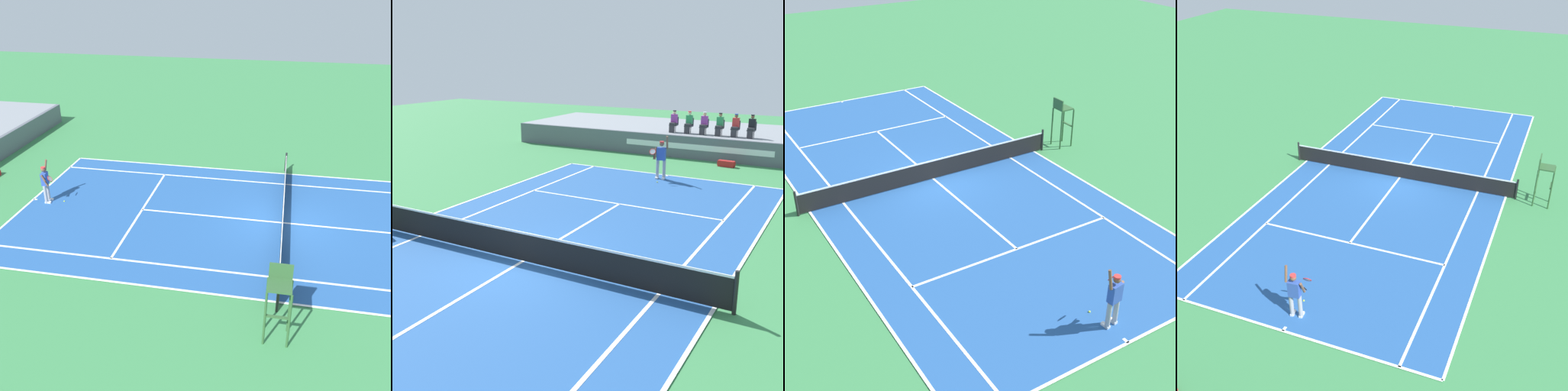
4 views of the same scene
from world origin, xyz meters
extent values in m
plane|color=#387F47|center=(0.00, 0.00, 0.00)|extent=(80.00, 80.00, 0.00)
cube|color=#235193|center=(0.00, 0.00, 0.01)|extent=(10.98, 23.78, 0.02)
cube|color=white|center=(0.00, 11.89, 0.02)|extent=(10.98, 0.10, 0.01)
cube|color=white|center=(-5.49, 0.00, 0.02)|extent=(0.10, 23.78, 0.01)
cube|color=white|center=(5.49, 0.00, 0.02)|extent=(0.10, 23.78, 0.01)
cube|color=white|center=(-4.11, 0.00, 0.02)|extent=(0.10, 23.78, 0.01)
cube|color=white|center=(4.11, 0.00, 0.02)|extent=(0.10, 23.78, 0.01)
cube|color=white|center=(0.00, 6.40, 0.02)|extent=(8.22, 0.10, 0.01)
cube|color=white|center=(0.00, 0.00, 0.02)|extent=(0.10, 12.80, 0.01)
cube|color=white|center=(0.00, 11.79, 0.02)|extent=(0.10, 0.20, 0.01)
cylinder|color=black|center=(-5.94, 0.00, 0.54)|extent=(0.10, 0.10, 1.07)
cylinder|color=black|center=(5.94, 0.00, 0.54)|extent=(0.10, 0.10, 1.07)
cube|color=black|center=(0.00, 0.00, 0.48)|extent=(11.78, 0.02, 0.84)
cube|color=white|center=(0.00, 0.00, 0.90)|extent=(11.78, 0.03, 0.06)
cylinder|color=#9E9EA3|center=(0.08, 11.10, 0.46)|extent=(0.15, 0.15, 0.92)
cylinder|color=#9E9EA3|center=(-0.24, 11.06, 0.46)|extent=(0.15, 0.15, 0.92)
cube|color=white|center=(0.09, 11.04, 0.05)|extent=(0.15, 0.29, 0.10)
cube|color=white|center=(-0.23, 11.00, 0.05)|extent=(0.15, 0.29, 0.10)
cube|color=#2D4CA8|center=(-0.08, 11.08, 1.22)|extent=(0.42, 0.28, 0.60)
sphere|color=brown|center=(-0.08, 11.08, 1.69)|extent=(0.22, 0.22, 0.22)
cylinder|color=red|center=(-0.08, 11.08, 1.78)|extent=(0.21, 0.21, 0.06)
cylinder|color=brown|center=(0.18, 11.08, 1.78)|extent=(0.11, 0.22, 0.61)
cylinder|color=brown|center=(-0.33, 10.95, 1.24)|extent=(0.13, 0.33, 0.56)
cylinder|color=black|center=(-0.35, 10.83, 1.11)|extent=(0.06, 0.19, 0.25)
torus|color=red|center=(-0.35, 10.65, 1.37)|extent=(0.32, 0.23, 0.26)
cylinder|color=silver|center=(-0.35, 10.65, 1.37)|extent=(0.29, 0.19, 0.22)
sphere|color=#D1E533|center=(0.06, 10.32, 0.03)|extent=(0.07, 0.07, 0.07)
cylinder|color=#2D562D|center=(-7.48, -0.35, 0.95)|extent=(0.07, 0.07, 1.90)
cylinder|color=#2D562D|center=(-7.48, 0.35, 0.95)|extent=(0.07, 0.07, 1.90)
cylinder|color=#2D562D|center=(-6.78, -0.35, 0.95)|extent=(0.07, 0.07, 1.90)
cylinder|color=#2D562D|center=(-6.78, 0.35, 0.95)|extent=(0.07, 0.07, 1.90)
cube|color=#2D562D|center=(-7.13, 0.00, 1.93)|extent=(0.70, 0.70, 0.06)
cube|color=#2D562D|center=(-6.78, 0.00, 2.20)|extent=(0.06, 0.70, 0.48)
cube|color=#2D562D|center=(-7.45, 0.00, 1.04)|extent=(0.10, 0.70, 0.04)
camera|label=1|loc=(-18.14, 0.29, 10.10)|focal=42.58mm
camera|label=2|loc=(7.86, -10.28, 5.67)|focal=44.86mm
camera|label=3|loc=(9.80, 19.83, 11.33)|focal=51.81mm
camera|label=4|loc=(-7.39, 22.29, 12.26)|focal=46.40mm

